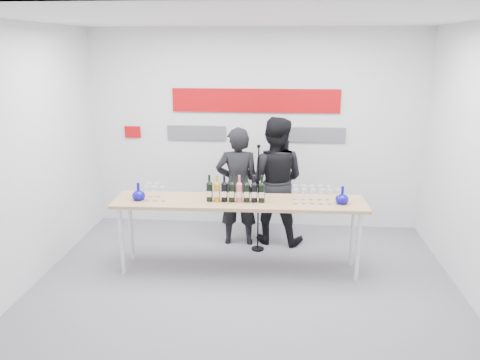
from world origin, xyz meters
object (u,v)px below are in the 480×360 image
object	(u,v)px
tasting_table	(239,206)
presenter_right	(274,181)
mic_stand	(258,219)
presenter_left	(238,187)

from	to	relation	value
tasting_table	presenter_right	bearing A→B (deg)	65.28
presenter_right	mic_stand	distance (m)	0.60
tasting_table	mic_stand	bearing A→B (deg)	70.10
presenter_left	mic_stand	xyz separation A→B (m)	(0.30, -0.22, -0.39)
mic_stand	tasting_table	bearing A→B (deg)	-114.04
tasting_table	mic_stand	distance (m)	0.76
presenter_left	presenter_right	bearing A→B (deg)	-169.44
presenter_left	presenter_right	xyz separation A→B (m)	(0.50, 0.12, 0.06)
presenter_right	mic_stand	bearing A→B (deg)	69.66
presenter_left	mic_stand	world-z (taller)	presenter_left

